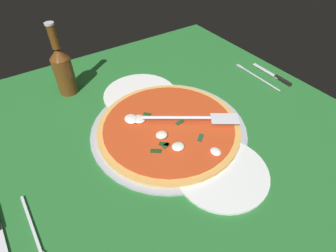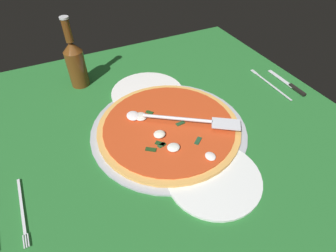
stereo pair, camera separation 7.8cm
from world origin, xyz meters
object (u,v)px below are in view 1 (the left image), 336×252
Objects in this scene: dinner_plate_right at (140,95)px; beer_bottle at (63,69)px; pizza at (168,127)px; place_setting_far at (16,231)px; place_setting_near at (266,77)px; dinner_plate_left at (222,172)px; pizza_server at (194,118)px.

beer_bottle is (15.42, 19.34, 8.56)cm from dinner_plate_right.
place_setting_far is (-7.75, 43.51, -1.23)cm from pizza.
pizza is at bearing 95.32° from place_setting_near.
dinner_plate_left is at bearing -160.01° from beer_bottle.
pizza is 46.31cm from place_setting_near.
dinner_plate_left is 1.20× the size of place_setting_far.
dinner_plate_left is 47.89cm from place_setting_far.
dinner_plate_left is 0.57× the size of pizza.
pizza_server is at bearing -167.44° from dinner_plate_right.
dinner_plate_left is at bearing -69.87° from pizza_server.
beer_bottle is (42.87, -26.03, 8.71)cm from place_setting_far.
dinner_plate_left is 49.49cm from place_setting_near.
pizza is 1.95× the size of place_setting_near.
dinner_plate_left is at bearing -178.80° from dinner_plate_right.
pizza is 2.11× the size of place_setting_far.
place_setting_near is (23.62, -43.49, -0.15)cm from dinner_plate_left.
pizza_server is at bearing -113.92° from pizza.
dinner_plate_left is 20.54cm from pizza.
dinner_plate_right is 19.82cm from pizza.
place_setting_far is at bearing 100.10° from pizza.
place_setting_near reaches higher than dinner_plate_right.
beer_bottle is at bearing 19.99° from dinner_plate_left.
dinner_plate_right is at bearing 1.20° from dinner_plate_left.
dinner_plate_left is at bearing 119.76° from place_setting_near.
pizza is at bearing 98.77° from place_setting_far.
dinner_plate_right is at bearing 70.93° from place_setting_near.
pizza is (-19.70, 1.85, 1.08)cm from dinner_plate_right.
beer_bottle is at bearing 64.69° from place_setting_near.
beer_bottle is (55.46, 20.17, 8.56)cm from dinner_plate_left.
pizza is at bearing 174.62° from dinner_plate_right.
place_setting_near is 1.08× the size of place_setting_far.
place_setting_far is 0.81× the size of beer_bottle.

